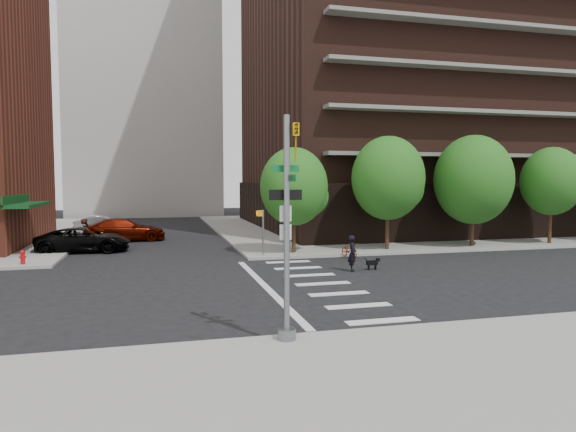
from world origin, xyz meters
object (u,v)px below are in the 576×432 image
(parked_car_black, at_px, (84,240))
(parked_car_silver, at_px, (103,224))
(scooter, at_px, (349,250))
(dog_walker, at_px, (352,253))
(traffic_signal, at_px, (288,246))
(parked_car_maroon, at_px, (124,230))
(fire_hydrant, at_px, (23,256))

(parked_car_black, distance_m, parked_car_silver, 11.34)
(scooter, xyz_separation_m, dog_walker, (-1.39, -3.98, 0.44))
(traffic_signal, relative_size, parked_car_black, 1.09)
(parked_car_maroon, bearing_deg, traffic_signal, -173.40)
(parked_car_silver, distance_m, dog_walker, 25.51)
(fire_hydrant, relative_size, parked_car_black, 0.13)
(fire_hydrant, distance_m, parked_car_black, 5.50)
(dog_walker, bearing_deg, parked_car_black, 69.11)
(fire_hydrant, bearing_deg, traffic_signal, -56.74)
(parked_car_maroon, distance_m, parked_car_silver, 6.42)
(scooter, bearing_deg, dog_walker, -117.01)
(traffic_signal, distance_m, fire_hydrant, 18.42)
(scooter, bearing_deg, fire_hydrant, 167.93)
(fire_hydrant, height_order, parked_car_black, parked_car_black)
(parked_car_black, bearing_deg, parked_car_maroon, -18.63)
(traffic_signal, height_order, scooter, traffic_signal)
(fire_hydrant, distance_m, scooter, 17.28)
(parked_car_maroon, xyz_separation_m, dog_walker, (11.48, -15.54, 0.04))
(parked_car_black, bearing_deg, traffic_signal, -156.44)
(fire_hydrant, distance_m, dog_walker, 16.70)
(traffic_signal, relative_size, scooter, 3.57)
(parked_car_silver, relative_size, dog_walker, 2.58)
(scooter, bearing_deg, parked_car_silver, 122.51)
(fire_hydrant, distance_m, parked_car_silver, 16.50)
(parked_car_black, height_order, dog_walker, dog_walker)
(traffic_signal, bearing_deg, fire_hydrant, 123.26)
(parked_car_maroon, bearing_deg, fire_hydrant, 151.07)
(fire_hydrant, xyz_separation_m, parked_car_maroon, (4.36, 10.26, 0.28))
(traffic_signal, height_order, parked_car_silver, traffic_signal)
(fire_hydrant, relative_size, scooter, 0.44)
(parked_car_maroon, height_order, dog_walker, dog_walker)
(traffic_signal, relative_size, parked_car_silver, 1.32)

